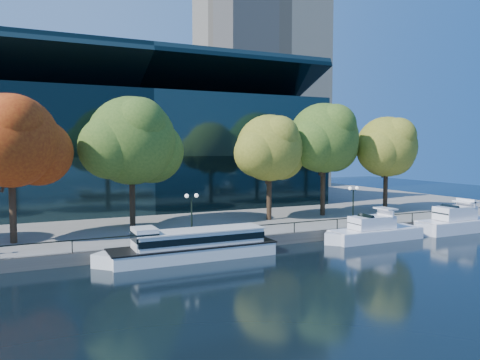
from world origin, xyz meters
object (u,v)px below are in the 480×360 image
tree_4 (325,140)px  lamp_1 (192,205)px  tree_3 (271,149)px  tree_1 (13,143)px  cruiser_near (372,231)px  lamp_2 (353,196)px  cruiser_far (455,222)px  tour_boat (190,244)px  tree_5 (388,148)px  tree_2 (133,143)px

tree_4 → lamp_1: size_ratio=3.29×
lamp_1 → tree_3: bearing=29.7°
tree_1 → tree_3: size_ratio=1.08×
cruiser_near → lamp_2: bearing=82.6°
cruiser_far → tree_4: 16.73m
tour_boat → lamp_2: lamp_2 is taller
cruiser_far → tree_1: tree_1 is taller
lamp_2 → cruiser_near: bearing=-97.4°
tree_5 → cruiser_near: bearing=-137.5°
cruiser_near → tree_5: 16.74m
tour_boat → lamp_1: 4.35m
cruiser_far → cruiser_near: bearing=179.2°
tree_1 → tree_2: 11.38m
cruiser_far → tree_1: (-42.57, 8.39, 8.37)m
lamp_2 → tree_3: bearing=133.3°
tree_3 → lamp_1: (-11.57, -6.59, -4.87)m
tour_boat → lamp_2: bearing=9.3°
cruiser_far → tree_5: 12.79m
tour_boat → lamp_2: 19.49m
tree_2 → tree_3: tree_2 is taller
cruiser_near → cruiser_far: (11.13, -0.15, 0.15)m
tour_boat → tree_4: size_ratio=1.13×
tree_1 → tree_5: 42.32m
tree_5 → lamp_1: bearing=-167.3°
tree_4 → lamp_2: tree_4 is taller
tree_4 → lamp_2: (-1.24, -6.89, -6.01)m
lamp_2 → cruiser_far: bearing=-19.2°
tour_boat → cruiser_far: size_ratio=1.39×
tree_2 → lamp_1: 10.38m
tour_boat → tree_2: 14.13m
tour_boat → tree_3: tree_3 is taller
tree_4 → tree_5: size_ratio=1.11×
tour_boat → cruiser_near: cruiser_near is taller
tree_2 → tree_5: tree_2 is taller
cruiser_near → cruiser_far: bearing=-0.8°
cruiser_near → cruiser_far: size_ratio=1.00×
tree_4 → tree_2: bearing=176.9°
tree_4 → tree_5: tree_4 is taller
tree_2 → tree_3: size_ratio=1.13×
tree_1 → tree_3: tree_1 is taller
tour_boat → tree_1: bearing=148.9°
tree_1 → lamp_1: size_ratio=3.13×
cruiser_far → lamp_1: lamp_1 is taller
tour_boat → tree_5: 31.86m
tour_boat → cruiser_near: bearing=-1.4°
tree_5 → lamp_2: bearing=-148.5°
tour_boat → lamp_1: bearing=68.0°
cruiser_near → tree_2: tree_2 is taller
tour_boat → tree_5: tree_5 is taller
cruiser_near → lamp_1: lamp_1 is taller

